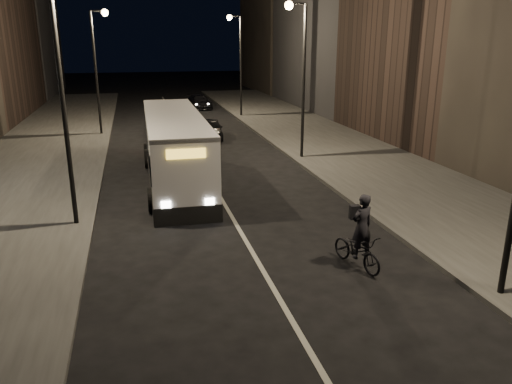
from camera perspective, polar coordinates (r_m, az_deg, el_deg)
ground at (r=15.57m, az=-0.13°, el=-7.40°), size 180.00×180.00×0.00m
sidewalk_right at (r=30.85m, az=9.15°, el=5.01°), size 7.00×70.00×0.16m
sidewalk_left at (r=28.95m, az=-23.71°, el=2.96°), size 7.00×70.00×0.16m
streetlight_right_mid at (r=27.20m, az=4.99°, el=14.78°), size 1.20×0.44×8.12m
streetlight_right_far at (r=42.66m, az=-2.13°, el=15.69°), size 1.20×0.44×8.12m
streetlight_left_near at (r=17.90m, az=-20.66°, el=12.55°), size 1.20×0.44×8.12m
streetlight_left_far at (r=35.83m, az=-17.55°, el=14.65°), size 1.20×0.44×8.12m
city_bus at (r=23.43m, az=-9.28°, el=5.26°), size 2.89×11.80×3.16m
cyclist_on_bicycle at (r=14.87m, az=11.63°, el=-5.76°), size 1.21×2.12×2.31m
car_near at (r=33.85m, az=-5.19°, el=7.21°), size 1.97×3.94×1.29m
car_mid at (r=35.88m, az=-10.17°, el=7.58°), size 1.82×4.07×1.30m
car_far at (r=48.81m, az=-6.47°, el=10.20°), size 2.25×4.43×1.23m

